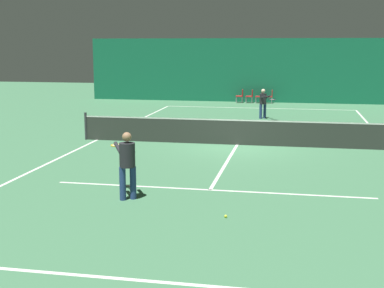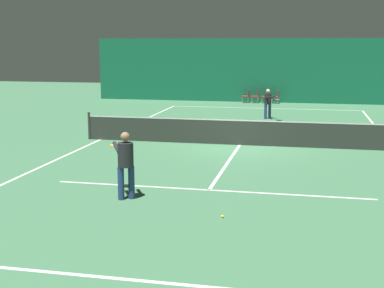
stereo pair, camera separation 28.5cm
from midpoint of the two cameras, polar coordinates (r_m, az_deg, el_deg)
ground_plane at (r=19.95m, az=4.42°, el=-0.09°), size 60.00×60.00×0.00m
backdrop_curtain at (r=34.88m, az=7.39°, el=7.78°), size 23.00×0.12×4.08m
court_line_baseline_far at (r=31.67m, az=6.90°, el=3.82°), size 11.00×0.10×0.00m
court_line_baseline_near at (r=8.71m, az=-4.91°, el=-14.42°), size 11.00×0.10×0.00m
court_line_service_far at (r=26.23m, az=6.03°, el=2.45°), size 8.25×0.10×0.00m
court_line_service_near at (r=13.77m, az=1.35°, el=-4.92°), size 8.25×0.10×0.00m
court_line_sideline_left at (r=21.27m, az=-10.46°, el=0.44°), size 0.10×23.80×0.00m
court_line_centre at (r=19.95m, az=4.42°, el=-0.08°), size 0.10×12.80×0.00m
tennis_net at (r=19.86m, az=4.44°, el=1.36°), size 12.00×0.10×1.07m
player_near at (r=12.86m, az=-7.59°, el=-1.73°), size 1.02×1.32×1.64m
player_far at (r=27.10m, az=7.33°, el=4.53°), size 0.96×1.26×1.49m
courtside_chair_0 at (r=34.55m, az=4.98°, el=5.22°), size 0.44×0.44×0.84m
courtside_chair_1 at (r=34.49m, az=6.02°, el=5.19°), size 0.44×0.44×0.84m
courtside_chair_2 at (r=34.45m, az=7.06°, el=5.16°), size 0.44×0.44×0.84m
courtside_chair_3 at (r=34.41m, az=8.10°, el=5.13°), size 0.44×0.44×0.84m
tennis_ball at (r=11.63m, az=2.91°, el=-7.71°), size 0.07×0.07×0.07m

